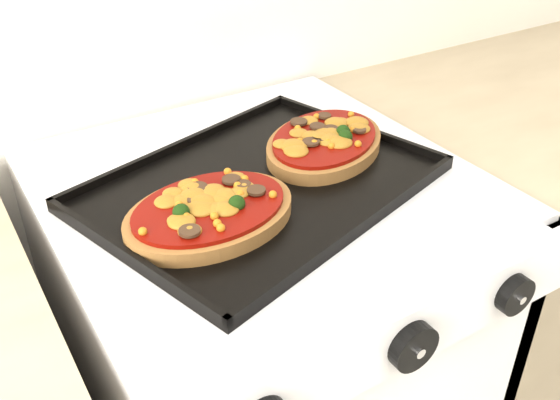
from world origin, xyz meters
TOP-DOWN VIEW (x-y plane):
  - stove at (0.03, 1.70)m, footprint 0.60×0.60m
  - control_panel at (0.03, 1.39)m, footprint 0.60×0.02m
  - knob_center at (0.04, 1.37)m, footprint 0.06×0.02m
  - knob_right at (0.20, 1.37)m, footprint 0.05×0.02m
  - baking_tray at (0.02, 1.67)m, footprint 0.54×0.46m
  - pizza_left at (-0.09, 1.62)m, footprint 0.24×0.19m
  - pizza_right at (0.15, 1.71)m, footprint 0.28×0.25m

SIDE VIEW (x-z plane):
  - stove at x=0.03m, z-range 0.00..0.91m
  - control_panel at x=0.03m, z-range 0.81..0.90m
  - knob_center at x=0.04m, z-range 0.82..0.89m
  - knob_right at x=0.20m, z-range 0.83..0.88m
  - baking_tray at x=0.02m, z-range 0.91..0.93m
  - pizza_right at x=0.15m, z-range 0.92..0.95m
  - pizza_left at x=-0.09m, z-range 0.92..0.95m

